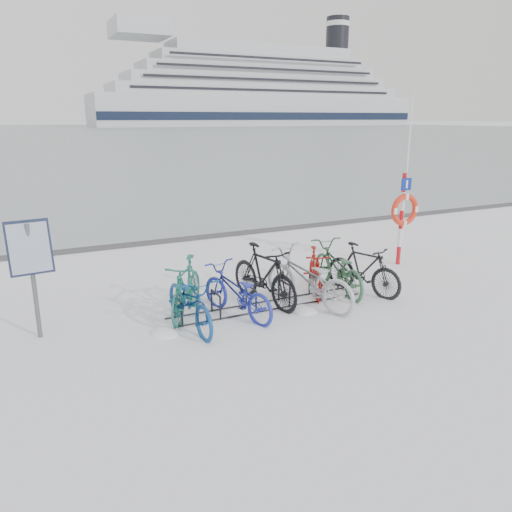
# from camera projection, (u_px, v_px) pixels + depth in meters

# --- Properties ---
(ground) EXTENTS (900.00, 900.00, 0.00)m
(ground) POSITION_uv_depth(u_px,v_px,m) (268.00, 306.00, 9.72)
(ground) COLOR white
(ground) RESTS_ON ground
(ice_sheet) EXTENTS (400.00, 298.00, 0.02)m
(ice_sheet) POSITION_uv_depth(u_px,v_px,m) (23.00, 131.00, 144.15)
(ice_sheet) COLOR #97A4AA
(ice_sheet) RESTS_ON ground
(quay_edge) EXTENTS (400.00, 0.25, 0.10)m
(quay_edge) POSITION_uv_depth(u_px,v_px,m) (177.00, 240.00, 14.83)
(quay_edge) COLOR #3F3F42
(quay_edge) RESTS_ON ground
(bike_rack) EXTENTS (4.00, 0.48, 0.46)m
(bike_rack) POSITION_uv_depth(u_px,v_px,m) (268.00, 298.00, 9.67)
(bike_rack) COLOR black
(bike_rack) RESTS_ON ground
(info_board) EXTENTS (0.69, 0.32, 2.00)m
(info_board) POSITION_uv_depth(u_px,v_px,m) (30.00, 255.00, 7.97)
(info_board) COLOR #595B5E
(info_board) RESTS_ON ground
(lifebuoy_station) EXTENTS (0.80, 0.23, 4.13)m
(lifebuoy_station) POSITION_uv_depth(u_px,v_px,m) (404.00, 210.00, 12.13)
(lifebuoy_station) COLOR red
(lifebuoy_station) RESTS_ON ground
(cruise_ferry) EXTENTS (153.87, 28.99, 50.56)m
(cruise_ferry) POSITION_uv_depth(u_px,v_px,m) (258.00, 95.00, 231.61)
(cruise_ferry) COLOR silver
(cruise_ferry) RESTS_ON ground
(bike_0) EXTENTS (0.79, 1.95, 1.00)m
(bike_0) POSITION_uv_depth(u_px,v_px,m) (190.00, 299.00, 8.66)
(bike_0) COLOR navy
(bike_0) RESTS_ON ground
(bike_1) EXTENTS (1.46, 1.83, 1.11)m
(bike_1) POSITION_uv_depth(u_px,v_px,m) (186.00, 286.00, 9.16)
(bike_1) COLOR #196453
(bike_1) RESTS_ON ground
(bike_2) EXTENTS (1.18, 1.99, 0.99)m
(bike_2) POSITION_uv_depth(u_px,v_px,m) (236.00, 290.00, 9.15)
(bike_2) COLOR #202B9F
(bike_2) RESTS_ON ground
(bike_3) EXTENTS (0.94, 2.07, 1.20)m
(bike_3) POSITION_uv_depth(u_px,v_px,m) (264.00, 274.00, 9.78)
(bike_3) COLOR black
(bike_3) RESTS_ON ground
(bike_4) EXTENTS (1.42, 2.33, 1.15)m
(bike_4) POSITION_uv_depth(u_px,v_px,m) (308.00, 277.00, 9.62)
(bike_4) COLOR #ACAEB3
(bike_4) RESTS_ON ground
(bike_5) EXTENTS (1.10, 1.67, 0.98)m
(bike_5) POSITION_uv_depth(u_px,v_px,m) (315.00, 271.00, 10.35)
(bike_5) COLOR maroon
(bike_5) RESTS_ON ground
(bike_6) EXTENTS (0.91, 2.09, 1.06)m
(bike_6) POSITION_uv_depth(u_px,v_px,m) (337.00, 266.00, 10.48)
(bike_6) COLOR #2D5A3B
(bike_6) RESTS_ON ground
(bike_7) EXTENTS (1.08, 1.86, 1.08)m
(bike_7) POSITION_uv_depth(u_px,v_px,m) (363.00, 268.00, 10.37)
(bike_7) COLOR black
(bike_7) RESTS_ON ground
(snow_drifts) EXTENTS (3.98, 1.81, 0.18)m
(snow_drifts) POSITION_uv_depth(u_px,v_px,m) (251.00, 308.00, 9.64)
(snow_drifts) COLOR white
(snow_drifts) RESTS_ON ground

